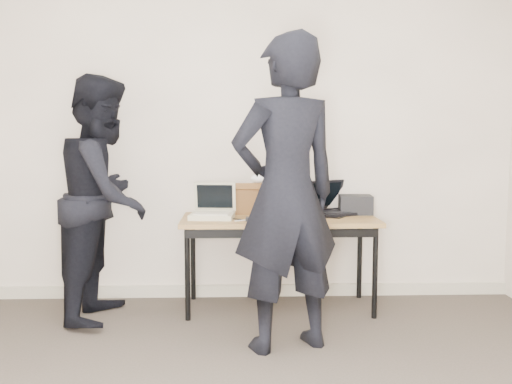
{
  "coord_description": "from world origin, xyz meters",
  "views": [
    {
      "loc": [
        -0.04,
        -2.44,
        1.38
      ],
      "look_at": [
        0.1,
        1.6,
        0.95
      ],
      "focal_mm": 40.0,
      "sensor_mm": 36.0,
      "label": 1
    }
  ],
  "objects_px": {
    "person_observer": "(105,198)",
    "desk": "(279,225)",
    "laptop_beige": "(213,211)",
    "laptop_right": "(331,206)",
    "equipment_box": "(355,205)",
    "leather_satchel": "(255,198)",
    "laptop_center": "(286,211)",
    "person_typist": "(286,194)"
  },
  "relations": [
    {
      "from": "person_typist",
      "to": "laptop_right",
      "type": "bearing_deg",
      "value": -135.11
    },
    {
      "from": "leather_satchel",
      "to": "laptop_beige",
      "type": "bearing_deg",
      "value": -143.41
    },
    {
      "from": "laptop_beige",
      "to": "leather_satchel",
      "type": "relative_size",
      "value": 0.97
    },
    {
      "from": "laptop_beige",
      "to": "person_observer",
      "type": "distance_m",
      "value": 0.81
    },
    {
      "from": "desk",
      "to": "laptop_center",
      "type": "xyz_separation_m",
      "value": [
        0.05,
        -0.02,
        0.11
      ]
    },
    {
      "from": "laptop_beige",
      "to": "laptop_center",
      "type": "bearing_deg",
      "value": 2.41
    },
    {
      "from": "equipment_box",
      "to": "person_typist",
      "type": "distance_m",
      "value": 1.21
    },
    {
      "from": "leather_satchel",
      "to": "person_typist",
      "type": "distance_m",
      "value": 1.06
    },
    {
      "from": "laptop_beige",
      "to": "leather_satchel",
      "type": "height_order",
      "value": "laptop_beige"
    },
    {
      "from": "laptop_center",
      "to": "person_observer",
      "type": "relative_size",
      "value": 0.2
    },
    {
      "from": "laptop_beige",
      "to": "person_observer",
      "type": "height_order",
      "value": "person_observer"
    },
    {
      "from": "laptop_beige",
      "to": "laptop_right",
      "type": "distance_m",
      "value": 0.96
    },
    {
      "from": "leather_satchel",
      "to": "person_typist",
      "type": "relative_size",
      "value": 0.19
    },
    {
      "from": "desk",
      "to": "person_observer",
      "type": "distance_m",
      "value": 1.33
    },
    {
      "from": "person_observer",
      "to": "equipment_box",
      "type": "bearing_deg",
      "value": -75.57
    },
    {
      "from": "laptop_right",
      "to": "leather_satchel",
      "type": "height_order",
      "value": "laptop_right"
    },
    {
      "from": "desk",
      "to": "laptop_beige",
      "type": "distance_m",
      "value": 0.53
    },
    {
      "from": "laptop_right",
      "to": "person_typist",
      "type": "relative_size",
      "value": 0.24
    },
    {
      "from": "person_typist",
      "to": "person_observer",
      "type": "xyz_separation_m",
      "value": [
        -1.28,
        0.68,
        -0.1
      ]
    },
    {
      "from": "desk",
      "to": "person_typist",
      "type": "relative_size",
      "value": 0.76
    },
    {
      "from": "laptop_right",
      "to": "person_observer",
      "type": "distance_m",
      "value": 1.77
    },
    {
      "from": "desk",
      "to": "laptop_center",
      "type": "distance_m",
      "value": 0.13
    },
    {
      "from": "laptop_beige",
      "to": "desk",
      "type": "bearing_deg",
      "value": 4.48
    },
    {
      "from": "person_typist",
      "to": "person_observer",
      "type": "bearing_deg",
      "value": -49.11
    },
    {
      "from": "leather_satchel",
      "to": "laptop_center",
      "type": "bearing_deg",
      "value": -42.94
    },
    {
      "from": "laptop_right",
      "to": "equipment_box",
      "type": "relative_size",
      "value": 1.85
    },
    {
      "from": "equipment_box",
      "to": "person_observer",
      "type": "height_order",
      "value": "person_observer"
    },
    {
      "from": "laptop_right",
      "to": "person_observer",
      "type": "height_order",
      "value": "person_observer"
    },
    {
      "from": "person_observer",
      "to": "desk",
      "type": "bearing_deg",
      "value": -79.35
    },
    {
      "from": "laptop_beige",
      "to": "laptop_right",
      "type": "xyz_separation_m",
      "value": [
        0.94,
        0.19,
        0.01
      ]
    },
    {
      "from": "desk",
      "to": "laptop_beige",
      "type": "relative_size",
      "value": 4.17
    },
    {
      "from": "person_observer",
      "to": "laptop_right",
      "type": "bearing_deg",
      "value": -74.22
    },
    {
      "from": "desk",
      "to": "laptop_right",
      "type": "relative_size",
      "value": 3.14
    },
    {
      "from": "leather_satchel",
      "to": "person_observer",
      "type": "height_order",
      "value": "person_observer"
    },
    {
      "from": "laptop_center",
      "to": "laptop_right",
      "type": "relative_size",
      "value": 0.75
    },
    {
      "from": "desk",
      "to": "equipment_box",
      "type": "relative_size",
      "value": 5.81
    },
    {
      "from": "equipment_box",
      "to": "leather_satchel",
      "type": "bearing_deg",
      "value": 177.48
    },
    {
      "from": "desk",
      "to": "laptop_center",
      "type": "bearing_deg",
      "value": -22.9
    },
    {
      "from": "laptop_right",
      "to": "person_observer",
      "type": "xyz_separation_m",
      "value": [
        -1.73,
        -0.33,
        0.11
      ]
    },
    {
      "from": "laptop_center",
      "to": "equipment_box",
      "type": "height_order",
      "value": "laptop_center"
    },
    {
      "from": "laptop_center",
      "to": "leather_satchel",
      "type": "xyz_separation_m",
      "value": [
        -0.23,
        0.25,
        0.07
      ]
    },
    {
      "from": "desk",
      "to": "laptop_center",
      "type": "height_order",
      "value": "laptop_center"
    }
  ]
}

